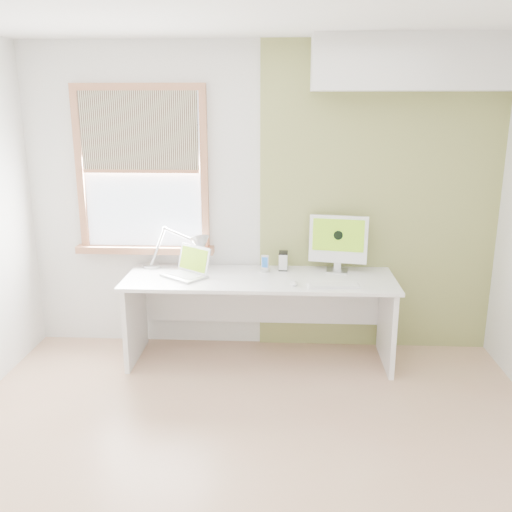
# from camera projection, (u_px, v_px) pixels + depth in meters

# --- Properties ---
(room) EXTENTS (4.04, 3.54, 2.64)m
(room) POSITION_uv_depth(u_px,v_px,m) (246.00, 253.00, 3.02)
(room) COLOR tan
(room) RESTS_ON ground
(accent_wall) EXTENTS (2.00, 0.02, 2.60)m
(accent_wall) POSITION_uv_depth(u_px,v_px,m) (379.00, 202.00, 4.65)
(accent_wall) COLOR #999C54
(accent_wall) RESTS_ON room
(soffit) EXTENTS (1.60, 0.40, 0.42)m
(soffit) POSITION_uv_depth(u_px,v_px,m) (417.00, 62.00, 4.19)
(soffit) COLOR white
(soffit) RESTS_ON room
(window) EXTENTS (1.20, 0.14, 1.42)m
(window) POSITION_uv_depth(u_px,v_px,m) (142.00, 172.00, 4.66)
(window) COLOR #AE6A46
(window) RESTS_ON room
(desk) EXTENTS (2.20, 0.70, 0.73)m
(desk) POSITION_uv_depth(u_px,v_px,m) (260.00, 297.00, 4.61)
(desk) COLOR white
(desk) RESTS_ON room
(desk_lamp) EXTENTS (0.64, 0.26, 0.36)m
(desk_lamp) POSITION_uv_depth(u_px,v_px,m) (191.00, 247.00, 4.69)
(desk_lamp) COLOR silver
(desk_lamp) RESTS_ON desk
(laptop) EXTENTS (0.43, 0.42, 0.24)m
(laptop) POSITION_uv_depth(u_px,v_px,m) (188.00, 269.00, 4.53)
(laptop) COLOR silver
(laptop) RESTS_ON desk
(phone_dock) EXTENTS (0.09, 0.09, 0.15)m
(phone_dock) POSITION_uv_depth(u_px,v_px,m) (265.00, 267.00, 4.64)
(phone_dock) COLOR silver
(phone_dock) RESTS_ON desk
(external_drive) EXTENTS (0.08, 0.12, 0.15)m
(external_drive) POSITION_uv_depth(u_px,v_px,m) (283.00, 261.00, 4.70)
(external_drive) COLOR silver
(external_drive) RESTS_ON desk
(imac) EXTENTS (0.49, 0.20, 0.47)m
(imac) POSITION_uv_depth(u_px,v_px,m) (338.00, 240.00, 4.61)
(imac) COLOR silver
(imac) RESTS_ON desk
(keyboard) EXTENTS (0.41, 0.14, 0.02)m
(keyboard) POSITION_uv_depth(u_px,v_px,m) (334.00, 286.00, 4.27)
(keyboard) COLOR white
(keyboard) RESTS_ON desk
(mouse) EXTENTS (0.06, 0.10, 0.03)m
(mouse) POSITION_uv_depth(u_px,v_px,m) (295.00, 284.00, 4.30)
(mouse) COLOR white
(mouse) RESTS_ON desk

